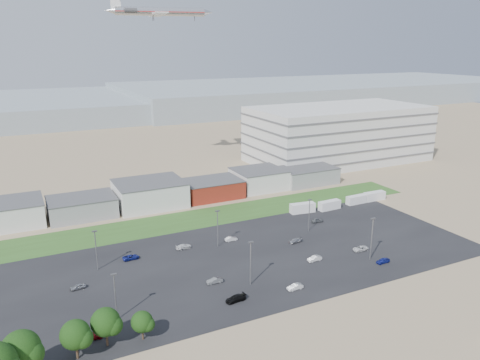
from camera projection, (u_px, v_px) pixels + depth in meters
ground at (271, 300)px, 98.49m from camera, size 700.00×700.00×0.00m
parking_lot at (249, 258)px, 117.85m from camera, size 120.00×50.00×0.01m
grass_strip at (187, 220)px, 143.30m from camera, size 160.00×16.00×0.02m
hills_backdrop at (123, 105)px, 385.69m from camera, size 700.00×200.00×9.00m
building_row at (117, 198)px, 151.34m from camera, size 170.00×20.00×8.00m
parking_garage at (338, 134)px, 215.15m from camera, size 80.00×40.00×25.00m
box_trailer_a at (303, 208)px, 149.73m from camera, size 8.44×3.58×3.07m
box_trailer_b at (329, 205)px, 152.60m from camera, size 7.82×2.76×2.90m
box_trailer_c at (356, 200)px, 158.23m from camera, size 7.50×2.59×2.78m
box_trailer_d at (374, 196)px, 161.68m from camera, size 7.91×2.59×2.95m
tree_left at (21, 353)px, 73.67m from camera, size 6.59×6.59×9.88m
tree_mid at (76, 338)px, 78.98m from camera, size 5.49×5.49×8.23m
tree_right at (106, 325)px, 82.44m from camera, size 5.56×5.56×8.35m
tree_near at (142, 324)px, 84.43m from camera, size 4.26×4.26×6.38m
lightpole_front_l at (115, 297)px, 90.07m from camera, size 1.16×0.48×9.88m
lightpole_front_m at (251, 263)px, 103.48m from camera, size 1.22×0.51×10.37m
lightpole_front_r at (372, 239)px, 115.73m from camera, size 1.29×0.54×11.00m
lightpole_back_l at (96, 250)px, 110.54m from camera, size 1.17×0.49×9.94m
lightpole_back_m at (218, 229)px, 123.36m from camera, size 1.19×0.50×10.12m
lightpole_back_r at (309, 215)px, 133.73m from camera, size 1.13×0.47×9.64m
airliner at (160, 11)px, 178.51m from camera, size 45.86×35.43×12.20m
parked_car_0 at (360, 249)px, 122.04m from camera, size 4.22×2.01×1.16m
parked_car_1 at (315, 258)px, 116.23m from camera, size 3.87×1.48×1.26m
parked_car_2 at (383, 261)px, 115.08m from camera, size 3.68×1.57×1.24m
parked_car_3 at (236, 298)px, 97.85m from camera, size 4.63×2.21×1.30m
parked_car_4 at (215, 281)px, 105.34m from camera, size 3.75×1.43×1.22m
parked_car_5 at (78, 287)px, 102.71m from camera, size 3.43×1.67×1.13m
parked_car_6 at (184, 246)px, 123.25m from camera, size 4.42×2.29×1.23m
parked_car_8 at (317, 220)px, 141.59m from camera, size 3.82×1.65×1.28m
parked_car_9 at (131, 257)px, 117.04m from camera, size 4.24×2.10×1.15m
parked_car_10 at (91, 336)px, 85.28m from camera, size 4.24×2.00×1.20m
parked_car_11 at (231, 239)px, 128.18m from camera, size 3.52×1.25×1.16m
parked_car_12 at (295, 241)px, 126.96m from camera, size 4.04×1.90×1.14m
parked_car_13 at (295, 287)px, 102.61m from camera, size 3.72×1.39×1.21m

